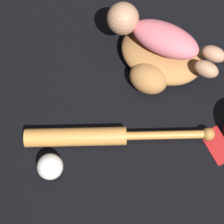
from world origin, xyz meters
TOP-DOWN VIEW (x-y plane):
  - ground_plane at (0.00, 0.00)m, footprint 6.00×6.00m
  - baseball_glove at (-0.05, 0.06)m, footprint 0.32×0.30m
  - baby_figure at (-0.02, 0.05)m, footprint 0.40×0.17m
  - baseball_bat at (-0.06, 0.41)m, footprint 0.48×0.41m
  - baseball at (-0.01, 0.57)m, footprint 0.08×0.08m

SIDE VIEW (x-z plane):
  - ground_plane at x=0.00m, z-range 0.00..0.00m
  - baseball_bat at x=-0.06m, z-range 0.00..0.06m
  - baseball at x=-0.01m, z-range 0.00..0.08m
  - baseball_glove at x=-0.05m, z-range 0.00..0.09m
  - baby_figure at x=-0.02m, z-range 0.08..0.18m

